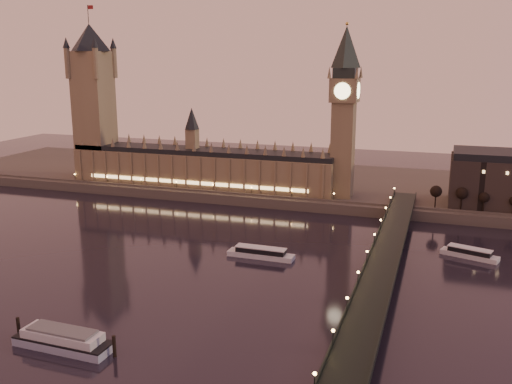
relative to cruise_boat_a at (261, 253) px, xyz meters
The scene contains 12 objects.
ground 39.16m from the cruise_boat_a, 155.92° to the right, with size 700.00×700.00×0.00m, color black.
far_embankment 149.16m from the cruise_boat_a, 92.19° to the left, with size 560.00×130.00×6.00m, color #423D35.
palace_of_westminster 131.01m from the cruise_boat_a, 125.82° to the left, with size 180.00×26.62×52.00m.
victoria_tower 198.29m from the cruise_boat_a, 145.99° to the left, with size 31.68×31.68×118.00m.
big_ben 123.21m from the cruise_boat_a, 80.12° to the left, with size 17.68×17.68×104.00m.
westminster_bridge 58.24m from the cruise_boat_a, 15.92° to the right, with size 13.20×260.00×15.30m.
bare_tree_0 120.40m from the cruise_boat_a, 50.97° to the left, with size 5.54×5.54×11.27m.
bare_tree_1 129.01m from the cruise_boat_a, 46.43° to the left, with size 5.54×5.54×11.27m.
bare_tree_2 138.32m from the cruise_boat_a, 42.48° to the left, with size 5.54×5.54×11.27m.
cruise_boat_a is the anchor object (origin of this frame).
cruise_boat_b 96.39m from the cruise_boat_a, 18.43° to the left, with size 26.35×14.07×4.73m.
moored_barge 105.33m from the cruise_boat_a, 108.64° to the right, with size 37.99×10.20×6.97m.
Camera 1 is at (112.24, -220.91, 90.12)m, focal length 40.00 mm.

